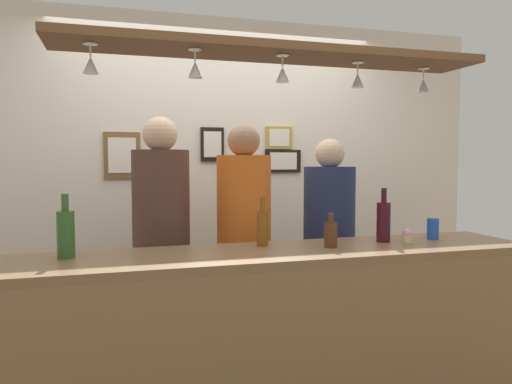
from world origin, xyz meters
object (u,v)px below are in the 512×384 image
bottle_champagne_green (66,233)px  picture_frame_caricature (122,155)px  cupcake (407,236)px  picture_frame_lower_pair (283,161)px  picture_frame_upper_small (279,138)px  drink_can (433,229)px  person_left_brown_shirt (161,233)px  picture_frame_crest (212,144)px  bottle_beer_brown_stubby (331,234)px  person_right_navy_shirt (329,238)px  bottle_beer_amber_tall (262,227)px  person_middle_orange_shirt (244,233)px  bottle_wine_dark_red (384,221)px

bottle_champagne_green → picture_frame_caricature: 1.39m
cupcake → picture_frame_caricature: picture_frame_caricature is taller
picture_frame_lower_pair → picture_frame_upper_small: picture_frame_upper_small is taller
drink_can → cupcake: drink_can is taller
person_left_brown_shirt → picture_frame_lower_pair: 1.37m
person_left_brown_shirt → picture_frame_crest: person_left_brown_shirt is taller
drink_can → picture_frame_lower_pair: (-0.44, 1.34, 0.39)m
bottle_beer_brown_stubby → picture_frame_lower_pair: (0.24, 1.41, 0.38)m
person_right_navy_shirt → cupcake: size_ratio=21.06×
cupcake → picture_frame_lower_pair: size_ratio=0.26×
picture_frame_caricature → person_left_brown_shirt: bearing=-75.1°
picture_frame_lower_pair → person_right_navy_shirt: bearing=-86.1°
bottle_beer_amber_tall → bottle_champagne_green: (-0.97, -0.05, 0.02)m
bottle_champagne_green → drink_can: (1.97, -0.03, -0.06)m
drink_can → person_middle_orange_shirt: bearing=149.5°
cupcake → picture_frame_lower_pair: 1.47m
bottle_beer_amber_tall → cupcake: 0.81m
person_middle_orange_shirt → picture_frame_upper_small: size_ratio=7.85×
person_right_navy_shirt → cupcake: person_right_navy_shirt is taller
bottle_beer_amber_tall → person_middle_orange_shirt: bearing=86.4°
person_right_navy_shirt → bottle_beer_brown_stubby: 0.71m
bottle_beer_brown_stubby → cupcake: (0.47, 0.02, -0.03)m
picture_frame_caricature → person_right_navy_shirt: bearing=-30.6°
picture_frame_lower_pair → picture_frame_upper_small: (-0.03, 0.00, 0.19)m
person_left_brown_shirt → picture_frame_caricature: (-0.21, 0.77, 0.47)m
bottle_beer_amber_tall → picture_frame_upper_small: 1.47m
picture_frame_upper_small → drink_can: bearing=-70.7°
cupcake → bottle_champagne_green: bearing=177.5°
person_middle_orange_shirt → person_left_brown_shirt: bearing=180.0°
drink_can → picture_frame_caricature: (-1.69, 1.34, 0.43)m
person_middle_orange_shirt → cupcake: person_middle_orange_shirt is taller
bottle_wine_dark_red → picture_frame_upper_small: 1.44m
bottle_beer_amber_tall → bottle_wine_dark_red: (0.68, -0.07, 0.02)m
bottle_beer_amber_tall → bottle_beer_brown_stubby: (0.33, -0.15, -0.03)m
bottle_champagne_green → picture_frame_lower_pair: (1.53, 1.31, 0.33)m
cupcake → picture_frame_crest: bearing=120.3°
bottle_beer_amber_tall → bottle_wine_dark_red: size_ratio=0.87×
person_middle_orange_shirt → picture_frame_crest: 0.97m
cupcake → drink_can: bearing=13.9°
drink_can → person_left_brown_shirt: bearing=159.0°
person_left_brown_shirt → bottle_wine_dark_red: size_ratio=5.87×
bottle_beer_amber_tall → picture_frame_lower_pair: 1.42m
bottle_beer_amber_tall → bottle_wine_dark_red: bottle_wine_dark_red is taller
bottle_champagne_green → bottle_beer_brown_stubby: size_ratio=1.67×
person_middle_orange_shirt → picture_frame_caricature: bearing=133.0°
drink_can → cupcake: (-0.20, -0.05, -0.03)m
person_left_brown_shirt → picture_frame_crest: 1.06m
bottle_beer_brown_stubby → person_right_navy_shirt: bearing=65.7°
person_right_navy_shirt → bottle_champagne_green: 1.69m
bottle_beer_amber_tall → bottle_wine_dark_red: bearing=-6.0°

